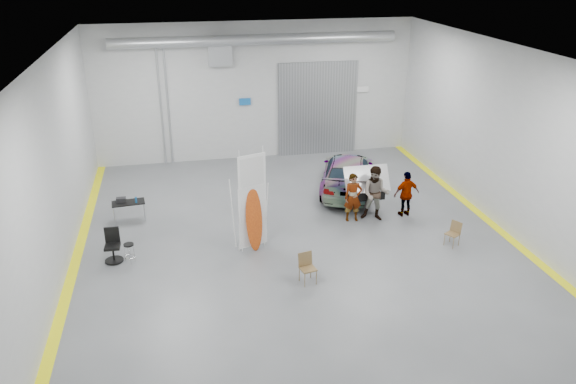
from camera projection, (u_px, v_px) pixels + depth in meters
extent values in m
plane|color=#595C60|center=(295.00, 236.00, 18.49)|extent=(16.00, 16.00, 0.00)
cube|color=#B3B5B8|center=(56.00, 166.00, 16.00)|extent=(0.02, 16.00, 6.00)
cube|color=#B3B5B8|center=(501.00, 136.00, 18.61)|extent=(0.02, 16.00, 6.00)
cube|color=#B3B5B8|center=(256.00, 92.00, 24.50)|extent=(14.00, 0.02, 6.00)
cube|color=#B3B5B8|center=(390.00, 291.00, 10.11)|extent=(14.00, 0.02, 6.00)
cube|color=silver|center=(296.00, 51.00, 16.12)|extent=(14.00, 16.00, 0.02)
cube|color=#94969C|center=(318.00, 109.00, 25.31)|extent=(3.60, 0.12, 4.20)
cube|color=#9C9FA5|center=(220.00, 51.00, 23.44)|extent=(1.00, 0.50, 1.20)
cylinder|color=#9C9FA5|center=(257.00, 40.00, 23.05)|extent=(11.90, 0.44, 0.44)
cube|color=#155FAF|center=(245.00, 102.00, 24.49)|extent=(0.50, 0.04, 0.30)
cube|color=white|center=(361.00, 89.00, 25.37)|extent=(0.70, 0.04, 0.25)
cylinder|color=#9C9FA5|center=(168.00, 108.00, 23.92)|extent=(0.08, 0.08, 5.00)
cylinder|color=#9C9FA5|center=(161.00, 108.00, 23.86)|extent=(0.08, 0.08, 5.00)
cube|color=#F3F20D|center=(77.00, 257.00, 17.21)|extent=(0.30, 16.00, 0.01)
cube|color=#F3F20D|center=(484.00, 218.00, 19.76)|extent=(0.30, 16.00, 0.01)
imported|color=white|center=(347.00, 173.00, 21.86)|extent=(3.45, 5.14, 1.38)
imported|color=brown|center=(353.00, 197.00, 19.26)|extent=(0.66, 0.46, 1.72)
imported|color=teal|center=(376.00, 194.00, 19.27)|extent=(1.17, 1.06, 1.96)
imported|color=olive|center=(406.00, 194.00, 19.64)|extent=(1.00, 0.50, 1.65)
cube|color=white|center=(251.00, 217.00, 17.26)|extent=(0.91, 0.33, 2.00)
ellipsoid|color=orange|center=(251.00, 220.00, 17.20)|extent=(0.61, 0.42, 2.11)
cube|color=white|center=(249.00, 172.00, 16.65)|extent=(0.88, 0.32, 1.06)
cylinder|color=white|center=(237.00, 202.00, 16.97)|extent=(0.03, 0.03, 3.34)
cylinder|color=white|center=(263.00, 199.00, 17.11)|extent=(0.03, 0.03, 3.34)
cube|color=brown|center=(308.00, 269.00, 15.72)|extent=(0.50, 0.48, 0.04)
cube|color=brown|center=(306.00, 258.00, 15.80)|extent=(0.43, 0.17, 0.40)
cube|color=brown|center=(452.00, 234.00, 17.74)|extent=(0.51, 0.51, 0.04)
cube|color=brown|center=(451.00, 226.00, 17.82)|extent=(0.26, 0.37, 0.36)
cylinder|color=black|center=(129.00, 245.00, 16.70)|extent=(0.30, 0.30, 0.04)
torus|color=silver|center=(130.00, 257.00, 16.86)|extent=(0.32, 0.32, 0.02)
cylinder|color=#9C9FA5|center=(114.00, 216.00, 19.15)|extent=(0.03, 0.03, 0.66)
cylinder|color=#9C9FA5|center=(144.00, 213.00, 19.34)|extent=(0.03, 0.03, 0.66)
cylinder|color=#9C9FA5|center=(115.00, 210.00, 19.56)|extent=(0.03, 0.03, 0.66)
cylinder|color=#9C9FA5|center=(144.00, 208.00, 19.75)|extent=(0.03, 0.03, 0.66)
cube|color=black|center=(128.00, 203.00, 19.31)|extent=(1.15, 0.65, 0.04)
cylinder|color=#195B9B|center=(136.00, 200.00, 19.23)|extent=(0.07, 0.07, 0.20)
cube|color=black|center=(121.00, 200.00, 19.27)|extent=(0.32, 0.20, 0.17)
cylinder|color=black|center=(114.00, 260.00, 16.96)|extent=(0.55, 0.55, 0.04)
cylinder|color=black|center=(113.00, 253.00, 16.87)|extent=(0.06, 0.06, 0.47)
cube|color=black|center=(112.00, 247.00, 16.77)|extent=(0.47, 0.47, 0.07)
cube|color=black|center=(112.00, 234.00, 16.85)|extent=(0.44, 0.07, 0.49)
cube|color=silver|center=(366.00, 176.00, 19.66)|extent=(1.61, 0.98, 0.04)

